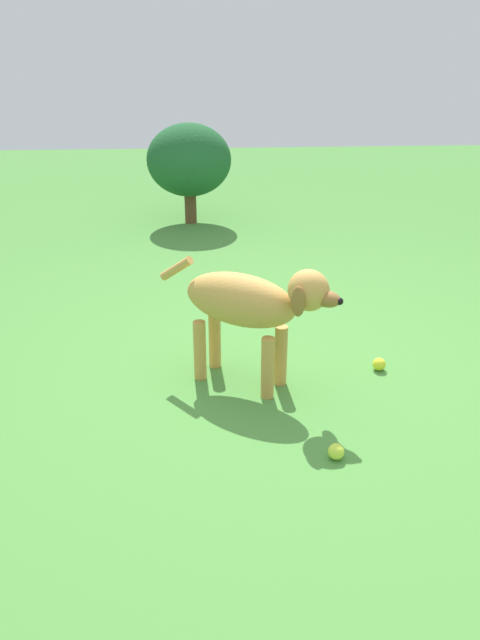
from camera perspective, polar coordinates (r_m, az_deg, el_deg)
ground at (r=3.19m, az=4.13°, el=-4.55°), size 14.00×14.00×0.00m
dog at (r=2.88m, az=0.96°, el=1.46°), size 0.82×0.56×0.64m
tennis_ball_0 at (r=3.24m, az=12.58°, el=-3.96°), size 0.07×0.07×0.07m
tennis_ball_1 at (r=2.58m, az=8.77°, el=-11.78°), size 0.07×0.07×0.07m
shrub_near at (r=5.66m, az=-4.67°, el=14.31°), size 0.74×0.67×0.88m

